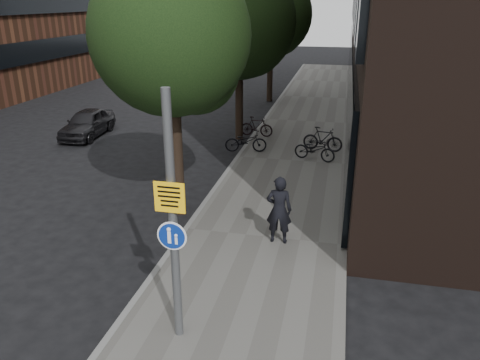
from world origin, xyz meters
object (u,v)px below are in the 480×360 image
(signpost, at_px, (173,222))
(pedestrian, at_px, (279,210))
(parked_car_near, at_px, (87,123))
(parked_bike_facade_near, at_px, (315,149))

(signpost, xyz_separation_m, pedestrian, (1.36, 4.10, -1.49))
(pedestrian, xyz_separation_m, parked_car_near, (-10.51, 8.69, -0.41))
(parked_bike_facade_near, bearing_deg, signpost, -172.32)
(parked_bike_facade_near, xyz_separation_m, parked_car_near, (-10.97, 1.63, 0.08))
(pedestrian, bearing_deg, signpost, 69.84)
(parked_bike_facade_near, bearing_deg, parked_car_near, 98.49)
(signpost, distance_m, parked_car_near, 15.85)
(signpost, bearing_deg, pedestrian, 72.02)
(pedestrian, distance_m, parked_car_near, 13.64)
(signpost, height_order, pedestrian, signpost)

